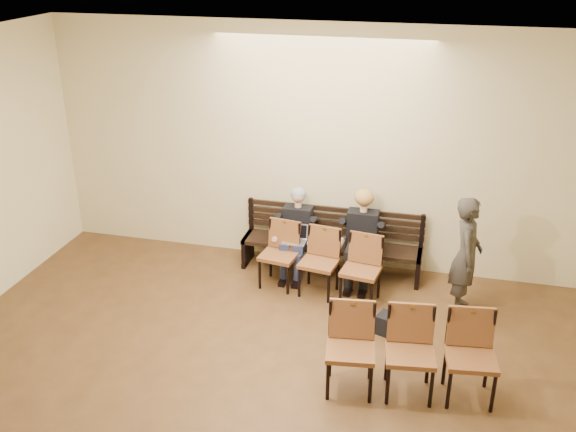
# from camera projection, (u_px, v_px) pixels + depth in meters

# --- Properties ---
(room_walls) EXTENTS (8.02, 10.01, 3.51)m
(room_walls) POSITION_uv_depth(u_px,v_px,m) (215.00, 213.00, 5.02)
(room_walls) COLOR beige
(room_walls) RESTS_ON ground
(bench) EXTENTS (2.60, 0.90, 0.45)m
(bench) POSITION_uv_depth(u_px,v_px,m) (331.00, 258.00, 9.32)
(bench) COLOR black
(bench) RESTS_ON ground
(seated_man) EXTENTS (0.51, 0.70, 1.22)m
(seated_man) POSITION_uv_depth(u_px,v_px,m) (296.00, 234.00, 9.17)
(seated_man) COLOR black
(seated_man) RESTS_ON ground
(seated_woman) EXTENTS (0.53, 0.74, 1.24)m
(seated_woman) POSITION_uv_depth(u_px,v_px,m) (361.00, 240.00, 8.95)
(seated_woman) COLOR black
(seated_woman) RESTS_ON ground
(laptop) EXTENTS (0.34, 0.27, 0.23)m
(laptop) POSITION_uv_depth(u_px,v_px,m) (294.00, 243.00, 8.99)
(laptop) COLOR silver
(laptop) RESTS_ON bench
(water_bottle) EXTENTS (0.07, 0.07, 0.22)m
(water_bottle) POSITION_uv_depth(u_px,v_px,m) (370.00, 252.00, 8.74)
(water_bottle) COLOR silver
(water_bottle) RESTS_ON bench
(bag) EXTENTS (0.40, 0.34, 0.25)m
(bag) POSITION_uv_depth(u_px,v_px,m) (391.00, 325.00, 7.89)
(bag) COLOR black
(bag) RESTS_ON ground
(passerby) EXTENTS (0.45, 0.67, 1.82)m
(passerby) POSITION_uv_depth(u_px,v_px,m) (467.00, 247.00, 8.10)
(passerby) COLOR #322E29
(passerby) RESTS_ON ground
(chair_row_front) EXTENTS (1.71, 0.73, 0.92)m
(chair_row_front) POSITION_uv_depth(u_px,v_px,m) (319.00, 263.00, 8.66)
(chair_row_front) COLOR brown
(chair_row_front) RESTS_ON ground
(chair_row_back) EXTENTS (1.82, 0.76, 0.98)m
(chair_row_back) POSITION_uv_depth(u_px,v_px,m) (410.00, 355.00, 6.72)
(chair_row_back) COLOR brown
(chair_row_back) RESTS_ON ground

